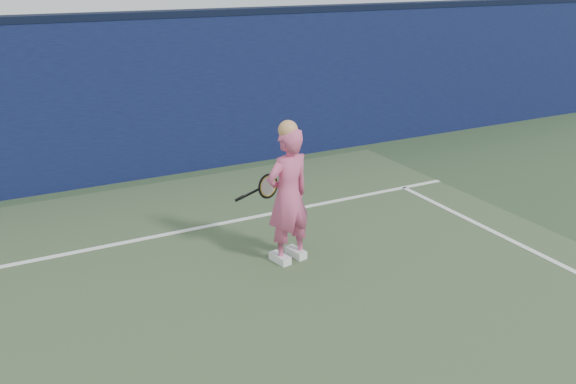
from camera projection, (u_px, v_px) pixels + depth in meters
backstop_wall at (45, 109)px, 9.04m from camera, size 24.00×0.40×2.50m
wall_cap at (32, 19)px, 8.59m from camera, size 24.00×0.42×0.10m
player at (288, 195)px, 6.90m from camera, size 0.65×0.49×1.68m
racket at (266, 187)px, 7.20m from camera, size 0.58×0.14×0.31m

